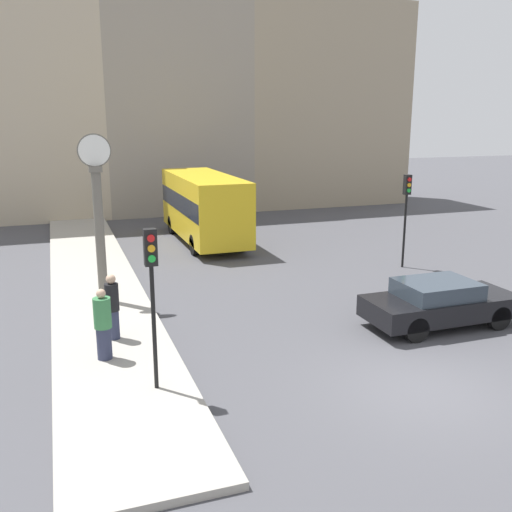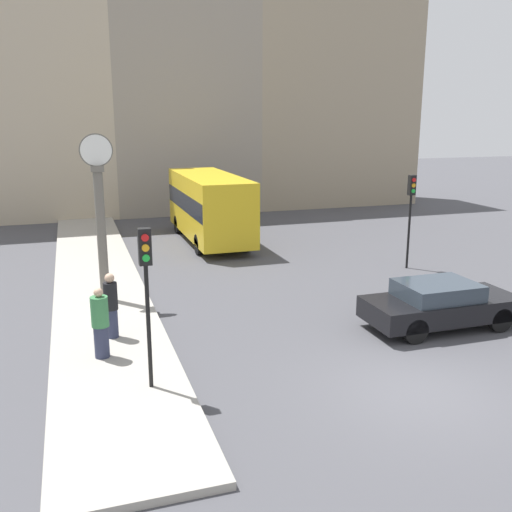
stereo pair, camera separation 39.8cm
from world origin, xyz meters
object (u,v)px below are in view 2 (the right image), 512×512
Objects in this scene: pedestrian_black_jacket at (111,305)px; pedestrian_green_hoodie at (100,323)px; traffic_light_near at (146,275)px; sedan_car at (440,304)px; street_clock at (100,217)px; traffic_light_far at (411,202)px; bus_distant at (209,204)px.

pedestrian_black_jacket is 1.00× the size of pedestrian_green_hoodie.
traffic_light_near is 1.99× the size of pedestrian_green_hoodie.
street_clock is (-8.81, 5.03, 2.10)m from sedan_car.
traffic_light_near is 0.95× the size of traffic_light_far.
street_clock is at bearing 85.35° from pedestrian_green_hoodie.
street_clock reaches higher than bus_distant.
bus_distant is 2.28× the size of traffic_light_near.
pedestrian_black_jacket is at bearing -115.24° from bus_distant.
traffic_light_far is at bearing 20.03° from pedestrian_black_jacket.
sedan_car is 9.01m from pedestrian_black_jacket.
traffic_light_near is 13.24m from traffic_light_far.
bus_distant is 15.31m from traffic_light_near.
street_clock reaches higher than traffic_light_far.
pedestrian_green_hoodie is at bearing 115.12° from traffic_light_near.
pedestrian_black_jacket is (-11.57, -4.22, -1.58)m from traffic_light_far.
bus_distant is 4.55× the size of pedestrian_green_hoodie.
street_clock reaches higher than sedan_car.
bus_distant reaches higher than sedan_car.
traffic_light_far reaches higher than traffic_light_near.
traffic_light_far reaches higher than bus_distant.
bus_distant is at bearing 104.90° from sedan_car.
bus_distant is 9.70m from street_clock.
street_clock is 4.90m from pedestrian_green_hoodie.
bus_distant is 1.53× the size of street_clock.
street_clock reaches higher than traffic_light_near.
pedestrian_green_hoodie is at bearing 177.02° from sedan_car.
street_clock is (-0.53, 6.48, 0.14)m from traffic_light_near.
pedestrian_green_hoodie is at bearing -114.37° from bus_distant.
traffic_light_far reaches higher than pedestrian_green_hoodie.
traffic_light_far is at bearing -49.10° from bus_distant.
sedan_car is 10.36m from street_clock.
pedestrian_green_hoodie is (-11.91, -5.43, -1.59)m from traffic_light_far.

